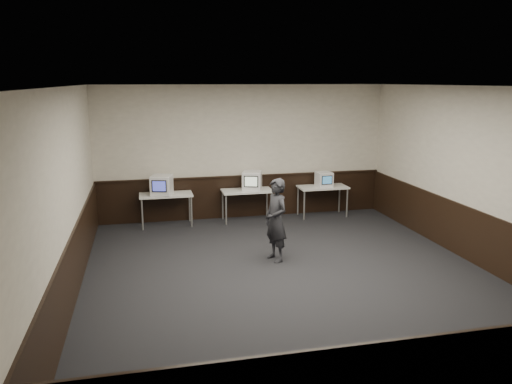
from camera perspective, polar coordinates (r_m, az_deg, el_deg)
floor at (r=8.70m, az=3.91°, el=-9.60°), size 8.00×8.00×0.00m
ceiling at (r=8.06m, az=4.26°, el=11.96°), size 8.00×8.00×0.00m
back_wall at (r=12.06m, az=-1.44°, el=4.58°), size 7.00×0.00×7.00m
front_wall at (r=4.70m, az=18.48°, el=-9.10°), size 7.00×0.00×7.00m
left_wall at (r=7.97m, az=-20.78°, el=-0.44°), size 0.00×8.00×8.00m
right_wall at (r=9.82m, az=24.03°, el=1.63°), size 0.00×8.00×8.00m
wainscot_back at (r=12.24m, az=-1.39°, el=-0.54°), size 6.98×0.04×1.00m
wainscot_left at (r=8.27m, az=-20.04°, el=-7.87°), size 0.04×7.98×1.00m
wainscot_right at (r=10.06m, az=23.38°, el=-4.54°), size 0.04×7.98×1.00m
wainscot_rail at (r=12.12m, az=-1.39°, el=1.84°), size 6.98×0.06×0.04m
desk_left at (r=11.61m, az=-10.25°, el=-0.56°), size 1.20×0.60×0.75m
desk_center at (r=11.84m, az=-1.03°, el=-0.10°), size 1.20×0.60×0.75m
desk_right at (r=12.36m, az=7.62°, el=0.33°), size 1.20×0.60×0.75m
emac_left at (r=11.50m, az=-10.74°, el=0.80°), size 0.56×0.57×0.45m
emac_center at (r=11.81m, az=-0.45°, el=1.32°), size 0.57×0.58×0.44m
emac_right at (r=12.28m, az=7.78°, el=1.45°), size 0.37×0.40×0.36m
person at (r=9.20m, az=2.31°, el=-3.22°), size 0.53×0.65×1.55m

